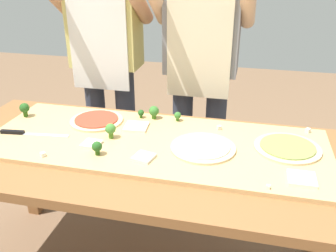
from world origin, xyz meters
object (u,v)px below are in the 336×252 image
(prep_table, at_px, (145,168))
(broccoli_floret_back_left, at_px, (111,129))
(pizza_slice_center, at_px, (92,144))
(cheese_crumble_c, at_px, (43,155))
(pizza_whole_white_garlic, at_px, (203,147))
(cheese_crumble_d, at_px, (219,128))
(broccoli_floret_center_right, at_px, (25,108))
(cheese_crumble_b, at_px, (268,187))
(cook_right, at_px, (201,55))
(broccoli_floret_back_right, at_px, (154,111))
(broccoli_floret_front_left, at_px, (97,147))
(pizza_slice_near_left, at_px, (302,179))
(cheese_crumble_a, at_px, (308,130))
(pizza_whole_pesto_green, at_px, (287,147))
(pizza_whole_tomato_red, at_px, (97,120))
(broccoli_floret_front_mid, at_px, (178,116))
(broccoli_floret_front_right, at_px, (141,113))
(pizza_slice_near_right, at_px, (144,157))
(chefs_knife, at_px, (25,133))
(pizza_slice_far_right, at_px, (136,127))
(cook_left, at_px, (106,50))

(prep_table, distance_m, broccoli_floret_back_left, 0.23)
(pizza_slice_center, xyz_separation_m, cheese_crumble_c, (-0.15, -0.14, 0.00))
(pizza_whole_white_garlic, relative_size, cheese_crumble_d, 15.00)
(prep_table, distance_m, pizza_whole_white_garlic, 0.28)
(broccoli_floret_center_right, relative_size, cheese_crumble_b, 5.25)
(broccoli_floret_back_left, distance_m, cook_right, 0.72)
(broccoli_floret_back_right, xyz_separation_m, broccoli_floret_front_left, (-0.13, -0.40, -0.00))
(pizza_slice_near_left, distance_m, cheese_crumble_c, 1.01)
(pizza_slice_center, relative_size, cheese_crumble_d, 4.09)
(broccoli_floret_back_right, distance_m, cheese_crumble_a, 0.73)
(pizza_slice_center, height_order, cheese_crumble_a, cheese_crumble_a)
(pizza_whole_pesto_green, xyz_separation_m, pizza_slice_center, (-0.82, -0.16, -0.00))
(pizza_whole_white_garlic, xyz_separation_m, pizza_whole_tomato_red, (-0.55, 0.16, 0.00))
(broccoli_floret_center_right, height_order, cheese_crumble_c, broccoli_floret_center_right)
(pizza_slice_near_left, relative_size, cheese_crumble_d, 5.43)
(broccoli_floret_front_left, bearing_deg, broccoli_floret_back_right, 72.21)
(broccoli_floret_front_mid, height_order, broccoli_floret_front_right, broccoli_floret_front_mid)
(broccoli_floret_back_left, relative_size, broccoli_floret_front_right, 1.63)
(pizza_whole_white_garlic, height_order, broccoli_floret_back_right, broccoli_floret_back_right)
(pizza_slice_near_left, height_order, broccoli_floret_front_mid, broccoli_floret_front_mid)
(pizza_whole_tomato_red, relative_size, pizza_slice_center, 3.43)
(pizza_whole_pesto_green, height_order, broccoli_floret_front_right, broccoli_floret_front_right)
(pizza_slice_near_right, relative_size, cheese_crumble_a, 4.07)
(broccoli_floret_back_left, xyz_separation_m, broccoli_floret_back_right, (0.13, 0.25, -0.00))
(pizza_slice_near_left, relative_size, broccoli_floret_back_right, 1.53)
(chefs_knife, bearing_deg, prep_table, 1.00)
(pizza_slice_near_right, xyz_separation_m, pizza_slice_center, (-0.25, 0.06, 0.00))
(broccoli_floret_front_mid, bearing_deg, pizza_whole_tomato_red, -165.65)
(pizza_whole_pesto_green, relative_size, cheese_crumble_b, 20.41)
(chefs_knife, height_order, cheese_crumble_d, cheese_crumble_d)
(pizza_slice_center, height_order, cheese_crumble_d, cheese_crumble_d)
(pizza_whole_pesto_green, distance_m, cheese_crumble_d, 0.32)
(prep_table, bearing_deg, pizza_slice_far_right, 117.38)
(pizza_slice_near_right, bearing_deg, broccoli_floret_back_left, 144.11)
(pizza_slice_far_right, bearing_deg, pizza_slice_center, -122.75)
(cheese_crumble_c, bearing_deg, broccoli_floret_front_left, 17.36)
(cheese_crumble_c, distance_m, cook_left, 0.88)
(broccoli_floret_back_left, bearing_deg, pizza_slice_near_left, -11.25)
(broccoli_floret_back_left, distance_m, broccoli_floret_center_right, 0.52)
(broccoli_floret_front_left, relative_size, cheese_crumble_d, 3.19)
(broccoli_floret_back_right, height_order, cheese_crumble_c, broccoli_floret_back_right)
(prep_table, bearing_deg, broccoli_floret_back_right, 96.89)
(broccoli_floret_center_right, bearing_deg, cheese_crumble_d, 4.29)
(broccoli_floret_back_right, bearing_deg, broccoli_floret_front_right, -174.15)
(prep_table, relative_size, broccoli_floret_front_left, 31.11)
(pizza_whole_pesto_green, xyz_separation_m, broccoli_floret_front_mid, (-0.51, 0.18, 0.02))
(pizza_slice_near_right, distance_m, pizza_slice_near_left, 0.60)
(broccoli_floret_front_mid, bearing_deg, broccoli_floret_front_left, -121.83)
(broccoli_floret_back_left, relative_size, broccoli_floret_center_right, 0.97)
(cheese_crumble_b, relative_size, cook_left, 0.01)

